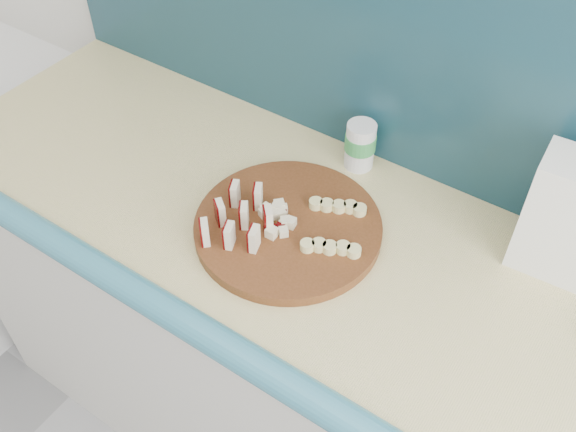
% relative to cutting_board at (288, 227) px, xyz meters
% --- Properties ---
extents(kitchen_counter, '(2.20, 0.63, 0.91)m').
position_rel_cutting_board_xyz_m(kitchen_counter, '(0.26, 0.02, -0.47)').
color(kitchen_counter, silver).
rests_on(kitchen_counter, ground).
extents(backsplash, '(2.20, 0.02, 0.50)m').
position_rel_cutting_board_xyz_m(backsplash, '(0.26, 0.31, 0.24)').
color(backsplash, teal).
rests_on(backsplash, kitchen_counter).
extents(cutting_board, '(0.49, 0.49, 0.02)m').
position_rel_cutting_board_xyz_m(cutting_board, '(0.00, 0.00, 0.00)').
color(cutting_board, '#4A270F').
rests_on(cutting_board, kitchen_counter).
extents(apple_wedges, '(0.13, 0.17, 0.05)m').
position_rel_cutting_board_xyz_m(apple_wedges, '(-0.07, -0.06, 0.04)').
color(apple_wedges, beige).
rests_on(apple_wedges, cutting_board).
extents(apple_chunks, '(0.06, 0.06, 0.02)m').
position_rel_cutting_board_xyz_m(apple_chunks, '(-0.02, -0.01, 0.02)').
color(apple_chunks, '#F7E8C6').
rests_on(apple_chunks, cutting_board).
extents(banana_slices, '(0.15, 0.16, 0.02)m').
position_rel_cutting_board_xyz_m(banana_slices, '(0.08, 0.04, 0.02)').
color(banana_slices, '#E1D689').
rests_on(banana_slices, cutting_board).
extents(flour_bag, '(0.15, 0.11, 0.24)m').
position_rel_cutting_board_xyz_m(flour_bag, '(0.45, 0.21, 0.11)').
color(flour_bag, white).
rests_on(flour_bag, kitchen_counter).
extents(canister, '(0.07, 0.07, 0.11)m').
position_rel_cutting_board_xyz_m(canister, '(0.02, 0.25, 0.05)').
color(canister, white).
rests_on(canister, kitchen_counter).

